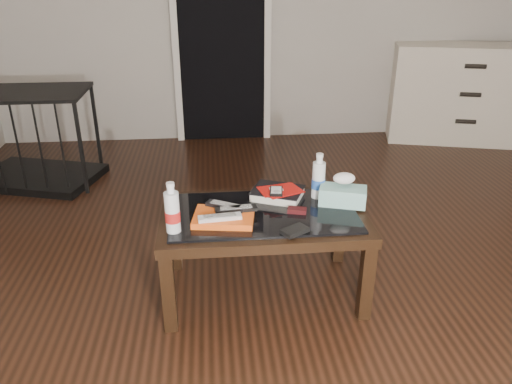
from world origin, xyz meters
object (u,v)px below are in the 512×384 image
Objects in this scene: water_bottle_left at (172,207)px; water_bottle_right at (319,176)px; dresser at (456,93)px; tissue_box at (343,196)px; pet_crate at (35,153)px; coffee_table at (263,223)px; textbook at (278,193)px.

water_bottle_left and water_bottle_right have the same top height.
dresser reaches higher than tissue_box.
pet_crate is 2.57m from tissue_box.
textbook is (0.09, 0.16, 0.09)m from coffee_table.
tissue_box is (0.40, 0.05, 0.11)m from coffee_table.
textbook is (1.70, -1.47, 0.25)m from pet_crate.
coffee_table is 4.35× the size of tissue_box.
dresser is at bearing 70.82° from textbook.
pet_crate reaches higher than coffee_table.
pet_crate is 2.44m from water_bottle_right.
water_bottle_left is (1.18, -1.78, 0.35)m from pet_crate.
pet_crate is 4.34× the size of water_bottle_right.
pet_crate reaches higher than textbook.
tissue_box is (0.11, -0.09, -0.07)m from water_bottle_right.
water_bottle_left is 1.00× the size of water_bottle_right.
pet_crate is at bearing 123.60° from water_bottle_left.
textbook reaches higher than coffee_table.
textbook is 0.33m from tissue_box.
water_bottle_left is 1.03× the size of tissue_box.
tissue_box is at bearing -111.69° from dresser.
textbook is at bearing 178.70° from tissue_box.
water_bottle_right is at bearing 19.86° from textbook.
dresser reaches higher than coffee_table.
coffee_table is 2.29m from pet_crate.
textbook is (-2.00, -2.17, 0.03)m from dresser.
water_bottle_left reaches higher than coffee_table.
coffee_table is at bearing -117.10° from dresser.
pet_crate is at bearing 162.63° from textbook.
water_bottle_left is at bearing -125.31° from textbook.
pet_crate is 2.26m from textbook.
dresser is 1.25× the size of pet_crate.
tissue_box reaches higher than textbook.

